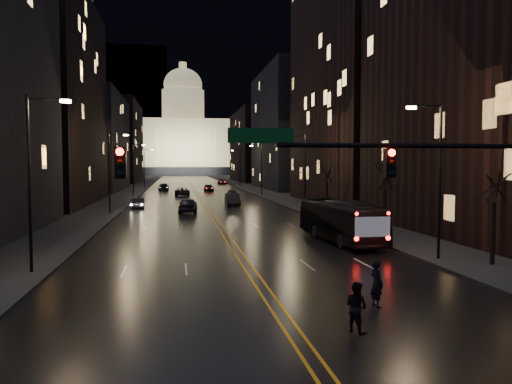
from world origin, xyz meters
name	(u,v)px	position (x,y,z in m)	size (l,w,h in m)	color
ground	(290,328)	(0.00, 0.00, 0.00)	(900.00, 900.00, 0.00)	black
road	(190,183)	(0.00, 130.00, 0.01)	(20.00, 320.00, 0.02)	black
sidewalk_left	(140,183)	(-14.00, 130.00, 0.08)	(8.00, 320.00, 0.16)	black
sidewalk_right	(237,182)	(14.00, 130.00, 0.08)	(8.00, 320.00, 0.16)	black
center_line	(190,183)	(0.00, 130.00, 0.03)	(0.62, 320.00, 0.01)	orange
building_left_mid	(44,100)	(-21.00, 54.00, 14.00)	(12.00, 30.00, 28.00)	black
building_left_far	(92,143)	(-21.00, 92.00, 10.00)	(12.00, 34.00, 20.00)	black
building_left_dist	(119,143)	(-21.00, 140.00, 12.00)	(12.00, 40.00, 24.00)	black
building_right_near	(493,82)	(21.00, 20.00, 12.00)	(12.00, 26.00, 24.00)	black
building_right_tall	(358,66)	(21.00, 50.00, 19.00)	(12.00, 30.00, 38.00)	black
building_right_mid	(289,130)	(21.00, 92.00, 13.00)	(12.00, 34.00, 26.00)	black
building_right_dist	(255,147)	(21.00, 140.00, 11.00)	(12.00, 40.00, 22.00)	black
mountain_ridge	(232,89)	(40.00, 380.00, 65.00)	(520.00, 60.00, 130.00)	black
capitol	(183,142)	(0.00, 250.00, 17.15)	(90.00, 50.00, 58.50)	black
traffic_signal	(454,177)	(5.91, 0.00, 5.10)	(17.29, 0.45, 7.00)	black
streetlamp_right_near	(437,172)	(10.81, 10.00, 5.08)	(2.13, 0.25, 9.00)	black
streetlamp_left_near	(33,174)	(-10.81, 10.00, 5.08)	(2.13, 0.25, 9.00)	black
streetlamp_right_mid	(304,168)	(10.81, 40.00, 5.08)	(2.13, 0.25, 9.00)	black
streetlamp_left_mid	(111,168)	(-10.81, 40.00, 5.08)	(2.13, 0.25, 9.00)	black
streetlamp_right_far	(260,167)	(10.81, 70.00, 5.08)	(2.13, 0.25, 9.00)	black
streetlamp_left_far	(134,167)	(-10.81, 70.00, 5.08)	(2.13, 0.25, 9.00)	black
streetlamp_right_dist	(239,166)	(10.81, 100.00, 5.08)	(2.13, 0.25, 9.00)	black
streetlamp_left_dist	(145,166)	(-10.81, 100.00, 5.08)	(2.13, 0.25, 9.00)	black
tree_right_near	(494,183)	(13.00, 8.00, 4.53)	(2.40, 2.40, 6.65)	black
tree_right_mid	(386,177)	(13.00, 22.00, 4.53)	(2.40, 2.40, 6.65)	black
tree_right_far	(327,173)	(13.00, 38.00, 4.53)	(2.40, 2.40, 6.65)	black
bus	(340,221)	(7.82, 17.95, 1.48)	(2.49, 10.65, 2.97)	black
oncoming_car_a	(188,205)	(-2.50, 40.95, 0.85)	(2.02, 5.01, 1.71)	black
oncoming_car_b	(138,203)	(-8.50, 46.57, 0.69)	(1.47, 4.21, 1.39)	black
oncoming_car_c	(182,192)	(-2.83, 70.92, 0.75)	(2.49, 5.39, 1.50)	black
oncoming_car_d	(164,187)	(-6.42, 89.17, 0.77)	(2.15, 5.28, 1.53)	black
receding_car_a	(232,200)	(3.48, 48.84, 0.83)	(1.77, 5.07, 1.67)	black
receding_car_b	(232,194)	(4.74, 60.93, 0.79)	(1.86, 4.62, 1.57)	black
receding_car_c	(209,188)	(2.62, 84.29, 0.69)	(1.93, 4.75, 1.38)	black
receding_car_d	(222,182)	(8.45, 118.55, 0.64)	(2.13, 4.62, 1.28)	black
pedestrian_a	(377,284)	(3.88, 1.86, 0.92)	(0.67, 0.44, 1.84)	black
pedestrian_b	(356,307)	(2.07, -0.76, 0.85)	(0.82, 0.45, 1.69)	black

